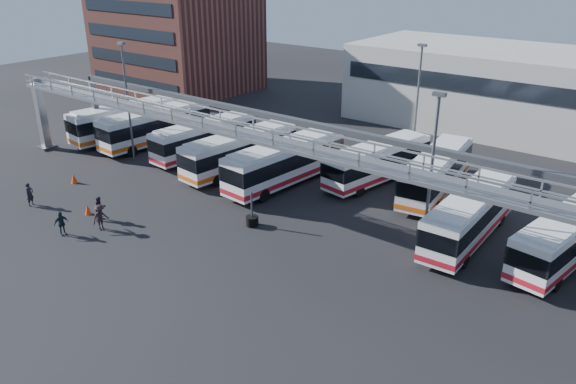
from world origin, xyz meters
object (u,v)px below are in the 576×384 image
Objects in this scene: light_pole_mid at (431,172)px; bus_0 at (127,120)px; bus_2 at (205,137)px; bus_5 at (378,161)px; bus_7 at (470,215)px; bus_8 at (567,236)px; tire_stack at (252,220)px; bus_4 at (285,161)px; bus_1 at (156,125)px; bus_3 at (240,151)px; light_pole_back at (417,99)px; pedestrian_b at (100,208)px; cone_right at (88,209)px; pedestrian_d at (61,223)px; bus_6 at (436,171)px; light_pole_left at (127,96)px; pedestrian_a at (30,194)px; cone_left at (74,178)px; pedestrian_c at (100,217)px.

light_pole_mid is 33.93m from bus_0.
bus_5 reaches higher than bus_2.
bus_7 reaches higher than bus_8.
bus_4 is at bearing 110.77° from tire_stack.
bus_3 is at bearing 1.81° from bus_1.
bus_1 is (3.66, 0.46, -0.01)m from bus_0.
light_pole_mid is 9.20m from bus_8.
tire_stack is (-17.74, -7.53, -1.34)m from bus_8.
light_pole_back is 18.12m from bus_8.
light_pole_mid is 0.96× the size of bus_7.
light_pole_back is at bearing 155.02° from bus_8.
bus_2 is at bearing -154.89° from bus_5.
pedestrian_b reaches higher than cone_right.
tire_stack reaches higher than pedestrian_d.
bus_0 is 34.47m from bus_7.
bus_6 is (-3.71, 10.07, -3.90)m from light_pole_mid.
light_pole_left is at bearing -174.62° from bus_7.
pedestrian_a reaches higher than pedestrian_b.
cone_right is at bearing 31.42° from pedestrian_d.
light_pole_left is 0.96× the size of bus_8.
bus_3 is 14.22× the size of cone_left.
light_pole_back reaches higher than bus_2.
bus_7 reaches higher than pedestrian_b.
bus_3 is at bearing -47.62° from pedestrian_a.
bus_4 reaches higher than pedestrian_c.
bus_8 is 19.32m from tire_stack.
bus_0 is at bearing -170.07° from bus_8.
bus_0 is (-5.39, 3.63, -3.83)m from light_pole_left.
pedestrian_c is at bearing -65.80° from bus_2.
bus_5 is at bearing -27.60° from pedestrian_c.
bus_5 is 4.73m from bus_6.
bus_2 is 6.09× the size of pedestrian_b.
bus_0 is 1.04× the size of bus_6.
bus_6 is (24.29, 9.07, -3.90)m from light_pole_left.
bus_2 is 20.47m from bus_6.
light_pole_left is 6.21× the size of pedestrian_d.
bus_6 is 11.47m from bus_8.
light_pole_mid is 28.39m from cone_left.
pedestrian_d is at bearing -72.35° from bus_2.
bus_2 is 13.98m from cone_right.
bus_7 is 25.78m from cone_right.
bus_1 is 6.43× the size of pedestrian_c.
bus_4 is (14.13, 3.68, -3.81)m from light_pole_left.
bus_6 is 15.41× the size of cone_right.
light_pole_mid reaches higher than pedestrian_b.
light_pole_left reaches higher than pedestrian_b.
light_pole_left is 0.89× the size of bus_1.
bus_0 is at bearing -158.43° from bus_5.
bus_5 is at bearing 53.66° from cone_right.
light_pole_mid is 24.64m from bus_2.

